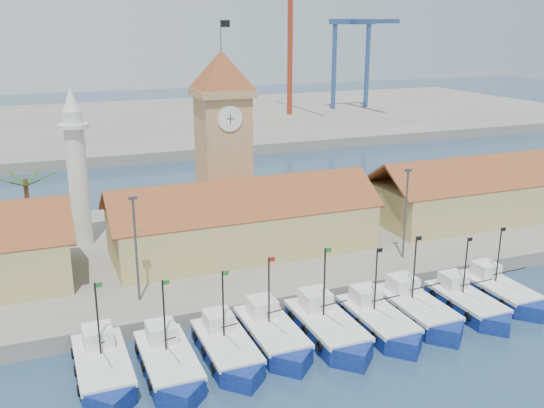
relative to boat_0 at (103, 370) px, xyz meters
name	(u,v)px	position (x,y,z in m)	size (l,w,h in m)	color
ground	(332,358)	(16.07, -3.26, -0.76)	(400.00, 400.00, 0.00)	navy
quay	(231,244)	(16.07, 20.74, -0.01)	(140.00, 32.00, 1.50)	gray
terminal	(117,125)	(16.07, 106.74, 0.24)	(240.00, 80.00, 2.00)	gray
boat_0	(103,370)	(0.00, 0.00, 0.00)	(3.55, 9.72, 7.35)	navy
boat_1	(169,365)	(4.38, -1.05, -0.01)	(3.50, 9.59, 7.25)	navy
boat_2	(228,351)	(8.81, -0.63, -0.03)	(3.41, 9.34, 7.07)	navy
boat_3	(273,336)	(12.69, 0.06, 0.00)	(3.53, 9.67, 7.31)	navy
boat_4	(329,330)	(17.07, -0.67, 0.04)	(3.72, 10.18, 7.70)	navy
boat_5	(379,323)	(21.45, -1.03, -0.02)	(3.46, 9.49, 7.18)	navy
boat_6	(418,311)	(25.46, -0.55, 0.01)	(3.61, 9.90, 7.49)	navy
boat_7	(468,305)	(30.27, -1.02, -0.05)	(3.33, 9.11, 6.89)	navy
boat_8	(501,293)	(34.58, -0.19, -0.04)	(3.36, 9.21, 6.97)	navy
hall_center	(243,227)	(16.07, 16.74, 3.23)	(27.04, 10.13, 7.61)	tan
hall_right	(493,195)	(48.07, 16.74, 3.23)	(31.20, 10.13, 7.61)	tan
clock_tower	(223,139)	(16.07, 22.73, 11.20)	(5.80, 5.80, 22.70)	tan
minaret	(77,167)	(1.07, 24.74, 8.97)	(3.00, 3.00, 16.30)	silver
palm_tree	(29,211)	(-3.93, 22.74, 5.49)	(5.60, 5.03, 8.39)	brown
lamp_posts	(277,226)	(16.57, 8.74, 5.72)	(80.70, 0.25, 9.03)	#3F3F44
crane_red_right	(292,6)	(58.18, 100.50, 27.35)	(1.00, 32.33, 47.16)	#9E3018
gantry	(358,40)	(78.07, 103.39, 19.28)	(13.00, 22.00, 23.20)	#2B4985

